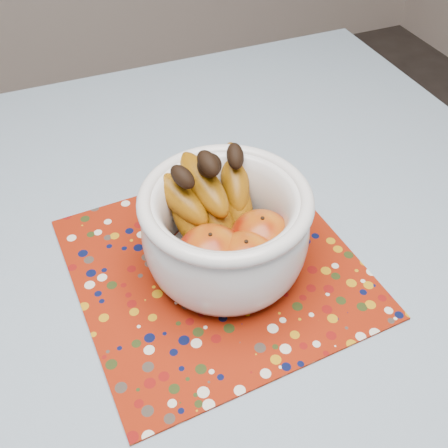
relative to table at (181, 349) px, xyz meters
name	(u,v)px	position (x,y,z in m)	size (l,w,h in m)	color
table	(181,349)	(0.00, 0.00, 0.00)	(1.20, 1.20, 0.75)	brown
tablecloth	(178,315)	(0.00, 0.00, 0.08)	(1.32, 1.32, 0.01)	slate
placemat	(216,266)	(0.08, 0.05, 0.09)	(0.38, 0.38, 0.00)	maroon
fruit_bowl	(222,223)	(0.09, 0.06, 0.17)	(0.22, 0.24, 0.18)	silver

